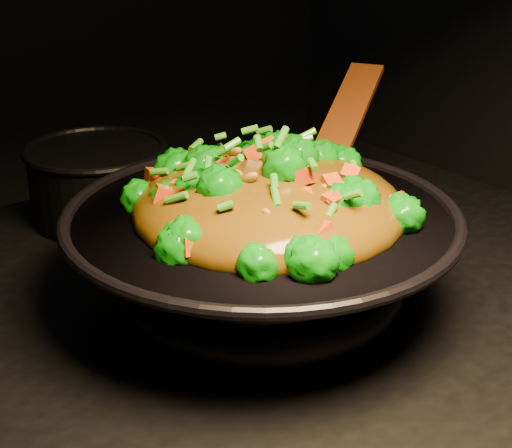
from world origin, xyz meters
TOP-DOWN VIEW (x-y plane):
  - wok at (0.07, -0.03)m, footprint 0.56×0.56m
  - stir_fry at (0.08, -0.03)m, footprint 0.36×0.36m
  - spatula at (0.22, 0.02)m, footprint 0.26×0.18m
  - back_pot at (0.05, 0.32)m, footprint 0.22×0.22m

SIDE VIEW (x-z plane):
  - back_pot at x=0.05m, z-range 0.90..1.01m
  - wok at x=0.07m, z-range 0.90..1.02m
  - spatula at x=0.22m, z-range 1.01..1.13m
  - stir_fry at x=0.08m, z-range 1.02..1.12m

